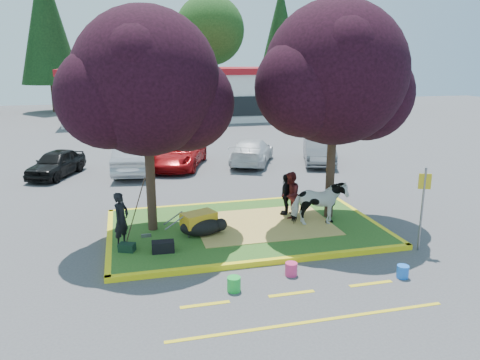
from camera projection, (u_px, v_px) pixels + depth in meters
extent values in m
plane|color=#424244|center=(245.00, 230.00, 14.59)|extent=(90.00, 90.00, 0.00)
cube|color=#265A1C|center=(245.00, 228.00, 14.58)|extent=(8.00, 5.00, 0.15)
cube|color=yellow|center=(270.00, 262.00, 12.16)|extent=(8.30, 0.16, 0.15)
cube|color=yellow|center=(227.00, 204.00, 17.00)|extent=(8.30, 0.16, 0.15)
cube|color=yellow|center=(110.00, 240.00, 13.61)|extent=(0.16, 5.30, 0.15)
cube|color=yellow|center=(363.00, 217.00, 15.54)|extent=(0.16, 5.30, 0.15)
cube|color=#D5B957|center=(263.00, 224.00, 14.70)|extent=(4.20, 3.00, 0.01)
cylinder|color=black|center=(150.00, 173.00, 13.82)|extent=(0.28, 0.28, 3.53)
sphere|color=black|center=(146.00, 82.00, 13.16)|extent=(4.20, 4.20, 4.20)
sphere|color=black|center=(186.00, 103.00, 13.78)|extent=(2.86, 2.86, 2.86)
sphere|color=black|center=(108.00, 97.00, 12.72)|extent=(2.86, 2.86, 2.86)
cylinder|color=black|center=(331.00, 162.00, 14.96)|extent=(0.28, 0.28, 3.70)
sphere|color=black|center=(335.00, 73.00, 14.26)|extent=(4.40, 4.40, 4.40)
sphere|color=black|center=(366.00, 94.00, 14.90)|extent=(2.99, 2.99, 2.99)
sphere|color=black|center=(305.00, 87.00, 13.82)|extent=(2.99, 2.99, 2.99)
cube|color=yellow|center=(205.00, 305.00, 10.18)|extent=(1.10, 0.12, 0.01)
cube|color=yellow|center=(292.00, 294.00, 10.65)|extent=(1.10, 0.12, 0.01)
cube|color=yellow|center=(371.00, 284.00, 11.13)|extent=(1.10, 0.12, 0.01)
cube|color=yellow|center=(312.00, 321.00, 9.53)|extent=(6.00, 0.10, 0.01)
cube|color=silver|center=(186.00, 96.00, 40.83)|extent=(20.00, 8.00, 4.00)
cube|color=maroon|center=(185.00, 71.00, 40.29)|extent=(20.40, 8.40, 0.50)
cube|color=black|center=(193.00, 108.00, 37.19)|extent=(19.00, 0.10, 1.60)
cylinder|color=black|center=(53.00, 92.00, 46.45)|extent=(0.44, 0.44, 3.92)
cone|color=black|center=(46.00, 21.00, 44.75)|extent=(5.60, 5.60, 11.90)
cylinder|color=black|center=(135.00, 94.00, 49.86)|extent=(0.44, 0.44, 3.08)
sphere|color=#143811|center=(132.00, 42.00, 48.52)|extent=(6.16, 6.16, 6.16)
cylinder|color=black|center=(211.00, 90.00, 50.74)|extent=(0.44, 0.44, 3.64)
sphere|color=#143811|center=(210.00, 30.00, 49.16)|extent=(7.28, 7.28, 7.28)
cylinder|color=black|center=(279.00, 90.00, 53.12)|extent=(0.44, 0.44, 3.50)
cone|color=black|center=(280.00, 34.00, 51.60)|extent=(5.00, 5.00, 10.62)
cylinder|color=black|center=(347.00, 90.00, 54.10)|extent=(0.44, 0.44, 3.22)
sphere|color=#143811|center=(350.00, 41.00, 52.71)|extent=(6.44, 6.44, 6.44)
imported|color=white|center=(319.00, 203.00, 14.44)|extent=(1.74, 0.94, 1.41)
ellipsoid|color=black|center=(201.00, 227.00, 13.70)|extent=(1.24, 0.72, 0.53)
imported|color=black|center=(121.00, 219.00, 12.85)|extent=(0.61, 0.66, 1.52)
imported|color=#481416|center=(290.00, 195.00, 15.13)|extent=(0.87, 0.93, 1.52)
imported|color=black|center=(286.00, 194.00, 15.44)|extent=(0.69, 0.88, 1.39)
cylinder|color=black|center=(217.00, 227.00, 13.96)|extent=(0.35, 0.19, 0.35)
cylinder|color=slate|center=(189.00, 233.00, 13.56)|extent=(0.04, 0.04, 0.25)
cylinder|color=slate|center=(187.00, 228.00, 13.97)|extent=(0.04, 0.04, 0.25)
cube|color=gold|center=(199.00, 219.00, 13.76)|extent=(1.12, 0.89, 0.39)
cylinder|color=slate|center=(175.00, 223.00, 13.38)|extent=(0.61, 0.26, 0.32)
cylinder|color=slate|center=(173.00, 218.00, 13.78)|extent=(0.61, 0.26, 0.32)
cube|color=black|center=(163.00, 247.00, 12.54)|extent=(0.61, 0.35, 0.30)
cube|color=black|center=(127.00, 247.00, 12.60)|extent=(0.49, 0.41, 0.23)
cylinder|color=slate|center=(422.00, 210.00, 12.78)|extent=(0.06, 0.06, 2.37)
cube|color=gold|center=(425.00, 181.00, 12.58)|extent=(0.32, 0.16, 0.43)
cylinder|color=green|center=(234.00, 284.00, 10.75)|extent=(0.34, 0.34, 0.34)
cylinder|color=#DC306D|center=(291.00, 269.00, 11.53)|extent=(0.32, 0.32, 0.33)
cylinder|color=blue|center=(403.00, 272.00, 11.41)|extent=(0.38, 0.38, 0.31)
imported|color=black|center=(56.00, 163.00, 21.12)|extent=(2.67, 3.80, 1.20)
imported|color=#A0A1A8|center=(134.00, 158.00, 21.77)|extent=(2.13, 4.51, 1.43)
imported|color=#A50D10|center=(178.00, 154.00, 22.92)|extent=(3.61, 5.14, 1.30)
imported|color=silver|center=(252.00, 151.00, 23.71)|extent=(3.45, 4.72, 1.27)
imported|color=slate|center=(319.00, 150.00, 23.81)|extent=(2.74, 4.42, 1.37)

